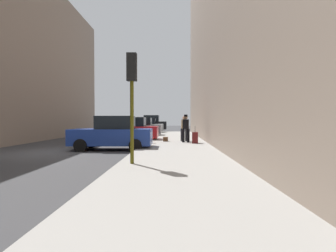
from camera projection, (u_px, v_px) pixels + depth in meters
The scene contains 13 objects.
ground_plane at pixel (53, 152), 12.77m from camera, with size 120.00×120.00×0.00m, color #38383A.
sidewalk at pixel (176, 151), 12.65m from camera, with size 4.00×40.00×0.15m, color gray.
parked_blue_sedan at pixel (113, 134), 13.85m from camera, with size 4.23×2.11×1.79m.
parked_red_hatchback at pixel (130, 130), 19.52m from camera, with size 4.21×2.08×1.79m.
parked_gray_coupe at pixel (140, 128), 25.12m from camera, with size 4.22×2.10×1.79m.
parked_silver_sedan at pixel (146, 126), 30.72m from camera, with size 4.26×2.17×1.79m.
parked_black_suv at pixel (150, 124), 36.89m from camera, with size 4.62×2.10×2.25m.
fire_hydrant at pixel (150, 138), 16.12m from camera, with size 0.42×0.22×0.70m.
traffic_light at pixel (132, 84), 8.53m from camera, with size 0.32×0.32×3.60m.
pedestrian_with_fedora at pixel (186, 127), 16.77m from camera, with size 0.52×0.47×1.78m.
pedestrian_in_tan_coat at pixel (184, 127), 17.73m from camera, with size 0.53×0.49×1.71m.
rolling_suitcase at pixel (195, 138), 16.14m from camera, with size 0.41×0.59×1.04m.
duffel_bag at pixel (166, 139), 17.58m from camera, with size 0.32×0.44×0.28m.
Camera 1 is at (5.85, -12.62, 1.58)m, focal length 28.00 mm.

